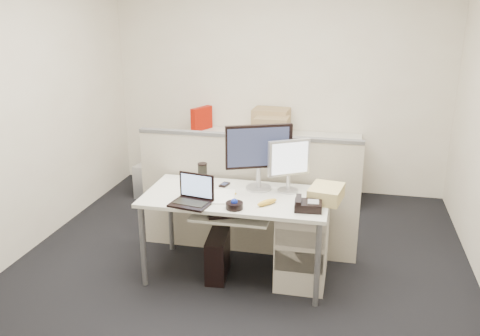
% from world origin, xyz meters
% --- Properties ---
extents(floor, '(4.00, 4.50, 0.01)m').
position_xyz_m(floor, '(0.00, 0.00, -0.01)').
color(floor, black).
rests_on(floor, ground).
extents(wall_back, '(4.00, 0.02, 2.70)m').
position_xyz_m(wall_back, '(0.00, 2.25, 1.35)').
color(wall_back, '#EDE6D0').
rests_on(wall_back, ground).
extents(wall_front, '(4.00, 0.02, 2.70)m').
position_xyz_m(wall_front, '(0.00, -2.25, 1.35)').
color(wall_front, '#EDE6D0').
rests_on(wall_front, ground).
extents(wall_left, '(0.02, 4.50, 2.70)m').
position_xyz_m(wall_left, '(-2.00, 0.00, 1.35)').
color(wall_left, '#EDE6D0').
rests_on(wall_left, ground).
extents(desk, '(1.50, 0.75, 0.73)m').
position_xyz_m(desk, '(0.00, 0.00, 0.66)').
color(desk, silver).
rests_on(desk, floor).
extents(keyboard_tray, '(0.62, 0.32, 0.02)m').
position_xyz_m(keyboard_tray, '(0.00, -0.18, 0.62)').
color(keyboard_tray, silver).
rests_on(keyboard_tray, desk).
extents(drawer_pedestal, '(0.40, 0.55, 0.65)m').
position_xyz_m(drawer_pedestal, '(0.55, 0.05, 0.33)').
color(drawer_pedestal, beige).
rests_on(drawer_pedestal, floor).
extents(cubicle_partition, '(2.00, 0.06, 1.10)m').
position_xyz_m(cubicle_partition, '(0.00, 0.45, 0.55)').
color(cubicle_partition, '#BCB49D').
rests_on(cubicle_partition, floor).
extents(back_counter, '(2.00, 0.60, 0.72)m').
position_xyz_m(back_counter, '(0.00, 1.93, 0.36)').
color(back_counter, beige).
rests_on(back_counter, floor).
extents(monitor_main, '(0.60, 0.41, 0.56)m').
position_xyz_m(monitor_main, '(0.15, 0.18, 1.01)').
color(monitor_main, black).
rests_on(monitor_main, desk).
extents(monitor_small, '(0.40, 0.34, 0.44)m').
position_xyz_m(monitor_small, '(0.40, 0.18, 0.95)').
color(monitor_small, '#B7B7BC').
rests_on(monitor_small, desk).
extents(laptop, '(0.33, 0.27, 0.22)m').
position_xyz_m(laptop, '(-0.30, -0.28, 0.84)').
color(laptop, black).
rests_on(laptop, desk).
extents(trackball, '(0.16, 0.16, 0.05)m').
position_xyz_m(trackball, '(0.05, -0.28, 0.76)').
color(trackball, black).
rests_on(trackball, desk).
extents(desk_phone, '(0.22, 0.18, 0.06)m').
position_xyz_m(desk_phone, '(0.60, -0.18, 0.76)').
color(desk_phone, black).
rests_on(desk_phone, desk).
extents(paper_stack, '(0.29, 0.35, 0.01)m').
position_xyz_m(paper_stack, '(-0.12, -0.08, 0.74)').
color(paper_stack, white).
rests_on(paper_stack, desk).
extents(sticky_pad, '(0.10, 0.10, 0.01)m').
position_xyz_m(sticky_pad, '(-0.05, 0.00, 0.74)').
color(sticky_pad, gold).
rests_on(sticky_pad, desk).
extents(travel_mug, '(0.10, 0.10, 0.17)m').
position_xyz_m(travel_mug, '(-0.35, 0.22, 0.81)').
color(travel_mug, black).
rests_on(travel_mug, desk).
extents(banana, '(0.16, 0.18, 0.04)m').
position_xyz_m(banana, '(0.28, -0.15, 0.75)').
color(banana, gold).
rests_on(banana, desk).
extents(cellphone, '(0.08, 0.12, 0.01)m').
position_xyz_m(cellphone, '(-0.15, 0.20, 0.74)').
color(cellphone, black).
rests_on(cellphone, desk).
extents(manila_folders, '(0.29, 0.34, 0.12)m').
position_xyz_m(manila_folders, '(0.72, 0.05, 0.79)').
color(manila_folders, tan).
rests_on(manila_folders, desk).
extents(keyboard, '(0.52, 0.36, 0.03)m').
position_xyz_m(keyboard, '(0.05, -0.14, 0.64)').
color(keyboard, black).
rests_on(keyboard, keyboard_tray).
extents(pc_tower_desk, '(0.20, 0.41, 0.37)m').
position_xyz_m(pc_tower_desk, '(-0.15, -0.05, 0.19)').
color(pc_tower_desk, black).
rests_on(pc_tower_desk, floor).
extents(pc_tower_spare_dark, '(0.32, 0.48, 0.41)m').
position_xyz_m(pc_tower_spare_dark, '(-1.45, 2.03, 0.21)').
color(pc_tower_spare_dark, black).
rests_on(pc_tower_spare_dark, floor).
extents(pc_tower_spare_silver, '(0.23, 0.45, 0.40)m').
position_xyz_m(pc_tower_spare_silver, '(-1.46, 1.63, 0.20)').
color(pc_tower_spare_silver, '#B7B7BC').
rests_on(pc_tower_spare_silver, floor).
extents(cardboard_box_left, '(0.43, 0.33, 0.31)m').
position_xyz_m(cardboard_box_left, '(-0.05, 2.05, 0.88)').
color(cardboard_box_left, tan).
rests_on(cardboard_box_left, back_counter).
extents(cardboard_box_right, '(0.37, 0.29, 0.27)m').
position_xyz_m(cardboard_box_right, '(0.00, 1.81, 0.85)').
color(cardboard_box_right, tan).
rests_on(cardboard_box_right, back_counter).
extents(red_binder, '(0.20, 0.32, 0.30)m').
position_xyz_m(red_binder, '(-0.90, 2.03, 0.87)').
color(red_binder, '#A31103').
rests_on(red_binder, back_counter).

